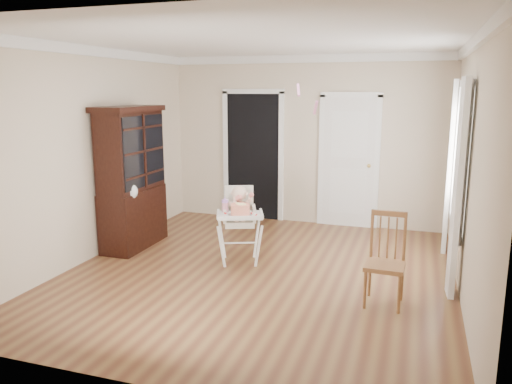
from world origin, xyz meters
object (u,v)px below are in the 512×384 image
(sippy_cup, at_px, (225,205))
(high_chair, at_px, (240,216))
(china_cabinet, at_px, (132,178))
(dining_chair, at_px, (385,262))
(cake, at_px, (240,210))

(sippy_cup, bearing_deg, high_chair, 49.65)
(sippy_cup, relative_size, china_cabinet, 0.10)
(sippy_cup, distance_m, dining_chair, 2.07)
(high_chair, bearing_deg, cake, -88.81)
(high_chair, height_order, sippy_cup, high_chair)
(sippy_cup, bearing_deg, cake, -19.72)
(cake, bearing_deg, high_chair, 112.42)
(sippy_cup, xyz_separation_m, china_cabinet, (-1.50, 0.33, 0.21))
(dining_chair, bearing_deg, sippy_cup, 166.63)
(china_cabinet, relative_size, dining_chair, 2.06)
(high_chair, bearing_deg, dining_chair, -42.51)
(cake, relative_size, china_cabinet, 0.15)
(high_chair, xyz_separation_m, cake, (0.10, -0.24, 0.14))
(cake, height_order, dining_chair, dining_chair)
(china_cabinet, xyz_separation_m, dining_chair, (3.47, -0.89, -0.53))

